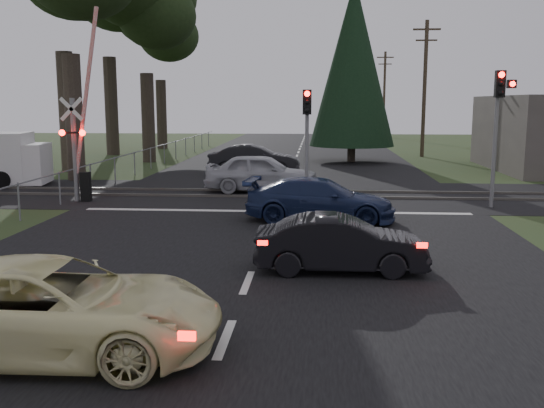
# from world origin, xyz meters

# --- Properties ---
(ground) EXTENTS (120.00, 120.00, 0.00)m
(ground) POSITION_xyz_m (0.00, 0.00, 0.00)
(ground) COLOR #303E1C
(ground) RESTS_ON ground
(road) EXTENTS (14.00, 100.00, 0.01)m
(road) POSITION_xyz_m (0.00, 10.00, 0.01)
(road) COLOR black
(road) RESTS_ON ground
(rail_corridor) EXTENTS (120.00, 8.00, 0.01)m
(rail_corridor) POSITION_xyz_m (0.00, 12.00, 0.01)
(rail_corridor) COLOR black
(rail_corridor) RESTS_ON ground
(stop_line) EXTENTS (13.00, 0.35, 0.00)m
(stop_line) POSITION_xyz_m (0.00, 8.20, 0.01)
(stop_line) COLOR silver
(stop_line) RESTS_ON ground
(rail_near) EXTENTS (120.00, 0.12, 0.10)m
(rail_near) POSITION_xyz_m (0.00, 11.20, 0.05)
(rail_near) COLOR #59544C
(rail_near) RESTS_ON ground
(rail_far) EXTENTS (120.00, 0.12, 0.10)m
(rail_far) POSITION_xyz_m (0.00, 12.80, 0.05)
(rail_far) COLOR #59544C
(rail_far) RESTS_ON ground
(crossing_signal) EXTENTS (1.62, 0.38, 6.96)m
(crossing_signal) POSITION_xyz_m (-7.27, 9.79, 2.06)
(crossing_signal) COLOR slate
(crossing_signal) RESTS_ON ground
(traffic_signal_right) EXTENTS (0.68, 0.48, 4.70)m
(traffic_signal_right) POSITION_xyz_m (7.55, 9.47, 3.31)
(traffic_signal_right) COLOR slate
(traffic_signal_right) RESTS_ON ground
(traffic_signal_center) EXTENTS (0.32, 0.48, 4.10)m
(traffic_signal_center) POSITION_xyz_m (1.00, 10.68, 2.81)
(traffic_signal_center) COLOR slate
(traffic_signal_center) RESTS_ON ground
(utility_pole_mid) EXTENTS (1.80, 0.26, 9.00)m
(utility_pole_mid) POSITION_xyz_m (8.50, 30.00, 4.73)
(utility_pole_mid) COLOR #4C3D2D
(utility_pole_mid) RESTS_ON ground
(utility_pole_far) EXTENTS (1.80, 0.26, 9.00)m
(utility_pole_far) POSITION_xyz_m (8.50, 55.00, 4.73)
(utility_pole_far) COLOR #4C3D2D
(utility_pole_far) RESTS_ON ground
(euc_tree_c) EXTENTS (6.00, 6.00, 13.20)m
(euc_tree_c) POSITION_xyz_m (-9.00, 25.00, 9.51)
(euc_tree_c) COLOR #473D33
(euc_tree_c) RESTS_ON ground
(euc_tree_e) EXTENTS (6.00, 6.00, 13.20)m
(euc_tree_e) POSITION_xyz_m (-11.00, 36.00, 9.51)
(euc_tree_e) COLOR #473D33
(euc_tree_e) RESTS_ON ground
(conifer_tree) EXTENTS (5.20, 5.20, 11.00)m
(conifer_tree) POSITION_xyz_m (3.50, 26.00, 5.99)
(conifer_tree) COLOR #473D33
(conifer_tree) RESTS_ON ground
(fence_left) EXTENTS (0.10, 36.00, 1.20)m
(fence_left) POSITION_xyz_m (-7.80, 22.50, 0.00)
(fence_left) COLOR slate
(fence_left) RESTS_ON ground
(cream_coupe) EXTENTS (5.04, 2.45, 1.38)m
(cream_coupe) POSITION_xyz_m (-2.44, -3.71, 0.69)
(cream_coupe) COLOR #F4EEAF
(cream_coupe) RESTS_ON ground
(dark_hatchback) EXTENTS (3.71, 1.34, 1.22)m
(dark_hatchback) POSITION_xyz_m (1.92, 1.00, 0.61)
(dark_hatchback) COLOR black
(dark_hatchback) RESTS_ON ground
(silver_car) EXTENTS (4.65, 1.98, 1.57)m
(silver_car) POSITION_xyz_m (-0.87, 12.74, 0.78)
(silver_car) COLOR #A7A8AF
(silver_car) RESTS_ON ground
(blue_sedan) EXTENTS (4.76, 2.30, 1.33)m
(blue_sedan) POSITION_xyz_m (1.50, 6.63, 0.67)
(blue_sedan) COLOR #172246
(blue_sedan) RESTS_ON ground
(dark_car_far) EXTENTS (4.60, 1.61, 1.52)m
(dark_car_far) POSITION_xyz_m (-1.80, 18.77, 0.76)
(dark_car_far) COLOR black
(dark_car_far) RESTS_ON ground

